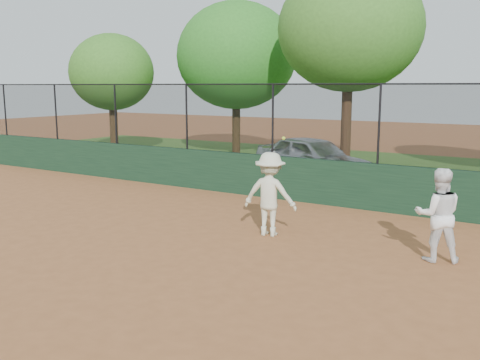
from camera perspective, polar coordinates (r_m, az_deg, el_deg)
The scene contains 10 objects.
ground at distance 10.18m, azimuth -10.54°, elevation -8.09°, with size 80.00×80.00×0.00m, color #985931.
back_wall at distance 14.88m, azimuth 5.14°, elevation 0.17°, with size 26.00×0.20×1.20m, color #193721.
grass_strip at distance 20.44m, azimuth 12.74°, elevation 0.96°, with size 36.00×12.00×0.01m, color #2C5219.
parked_car at distance 18.03m, azimuth 7.77°, elevation 2.31°, with size 1.76×4.38×1.49m, color silver.
player_second at distance 10.24m, azimuth 20.39°, elevation -3.51°, with size 0.83×0.64×1.70m, color white.
player_main at distance 11.26m, azimuth 3.21°, elevation -1.52°, with size 1.24×0.84×2.14m.
fence_assembly at distance 14.70m, azimuth 5.14°, elevation 6.47°, with size 26.00×0.06×2.00m.
tree_0 at distance 24.82m, azimuth -13.54°, elevation 11.09°, with size 3.90×3.54×5.42m.
tree_1 at distance 23.54m, azimuth -0.42°, elevation 13.11°, with size 5.30×4.82×6.70m.
tree_2 at distance 19.46m, azimuth 11.60°, elevation 15.54°, with size 5.04×4.58×7.27m.
Camera 1 is at (6.59, -7.09, 3.14)m, focal length 40.00 mm.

